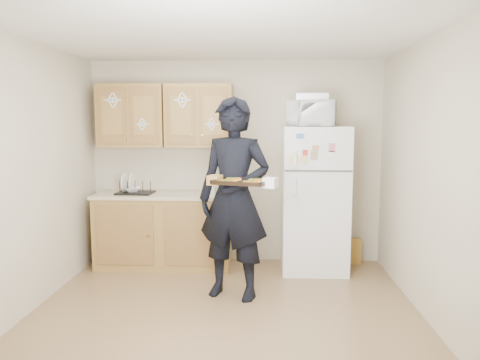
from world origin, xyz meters
name	(u,v)px	position (x,y,z in m)	size (l,w,h in m)	color
floor	(224,316)	(0.00, 0.00, 0.00)	(3.60, 3.60, 0.00)	brown
ceiling	(223,32)	(0.00, 0.00, 2.50)	(3.60, 3.60, 0.00)	silver
wall_back	(236,162)	(0.00, 1.80, 1.25)	(3.60, 0.04, 2.50)	#BFB49B
wall_front	(193,224)	(0.00, -1.80, 1.25)	(3.60, 0.04, 2.50)	#BFB49B
wall_left	(23,178)	(-1.80, 0.00, 1.25)	(0.04, 3.60, 2.50)	#BFB49B
wall_right	(433,181)	(1.80, 0.00, 1.25)	(0.04, 3.60, 2.50)	#BFB49B
refrigerator	(314,199)	(0.95, 1.43, 0.85)	(0.75, 0.70, 1.70)	white
base_cabinet	(165,231)	(-0.85, 1.48, 0.43)	(1.60, 0.60, 0.86)	olive
countertop	(164,195)	(-0.85, 1.48, 0.88)	(1.64, 0.64, 0.04)	tan
upper_cab_left	(132,116)	(-1.25, 1.61, 1.83)	(0.80, 0.33, 0.75)	olive
upper_cab_right	(199,116)	(-0.43, 1.61, 1.83)	(0.80, 0.33, 0.75)	olive
cereal_box	(353,251)	(1.47, 1.67, 0.16)	(0.20, 0.07, 0.32)	gold
person	(234,199)	(0.06, 0.51, 1.00)	(0.73, 0.48, 2.00)	black
baking_tray	(242,182)	(0.15, 0.23, 1.20)	(0.49, 0.36, 0.04)	black
pizza_front_left	(227,181)	(0.02, 0.18, 1.22)	(0.16, 0.16, 0.02)	orange
pizza_front_right	(251,182)	(0.23, 0.11, 1.22)	(0.16, 0.16, 0.02)	orange
pizza_back_left	(234,179)	(0.07, 0.34, 1.22)	(0.16, 0.16, 0.02)	orange
pizza_back_right	(257,180)	(0.29, 0.27, 1.22)	(0.16, 0.16, 0.02)	orange
microwave	(312,113)	(0.90, 1.38, 1.85)	(0.53, 0.36, 0.30)	white
foil_pan	(312,97)	(0.90, 1.41, 2.03)	(0.36, 0.25, 0.08)	silver
dish_rack	(135,187)	(-1.18, 1.43, 0.98)	(0.42, 0.31, 0.17)	black
bowl	(133,190)	(-1.21, 1.43, 0.95)	(0.21, 0.21, 0.05)	silver
soap_bottle	(211,187)	(-0.27, 1.42, 0.99)	(0.08, 0.08, 0.17)	white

